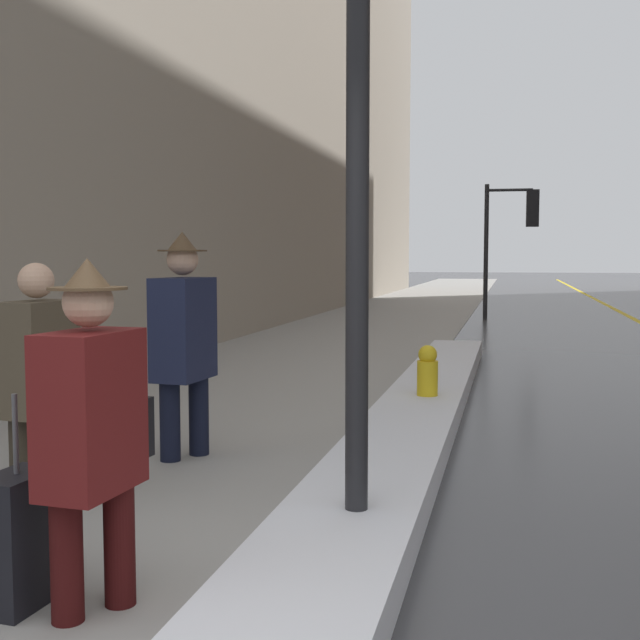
% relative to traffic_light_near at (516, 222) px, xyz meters
% --- Properties ---
extents(sidewalk_slab, '(4.00, 80.00, 0.01)m').
position_rel_traffic_light_near_xyz_m(sidewalk_slab, '(-3.10, -3.37, -2.39)').
color(sidewalk_slab, gray).
rests_on(sidewalk_slab, ground).
extents(snow_bank_curb, '(0.74, 11.51, 0.22)m').
position_rel_traffic_light_near_xyz_m(snow_bank_curb, '(-0.88, -13.35, -2.28)').
color(snow_bank_curb, silver).
rests_on(snow_bank_curb, ground).
extents(traffic_light_near, '(1.31, 0.32, 3.33)m').
position_rel_traffic_light_near_xyz_m(traffic_light_near, '(0.00, 0.00, 0.00)').
color(traffic_light_near, black).
rests_on(traffic_light_near, ground).
extents(pedestrian_in_fedora, '(0.33, 0.69, 1.53)m').
position_rel_traffic_light_near_xyz_m(pedestrian_in_fedora, '(-1.78, -17.36, -1.56)').
color(pedestrian_in_fedora, '#340C0C').
rests_on(pedestrian_in_fedora, ground).
extents(pedestrian_with_shoulder_bag, '(0.32, 0.71, 1.50)m').
position_rel_traffic_light_near_xyz_m(pedestrian_with_shoulder_bag, '(-2.90, -16.00, -1.56)').
color(pedestrian_with_shoulder_bag, '#2A241B').
rests_on(pedestrian_with_shoulder_bag, ground).
extents(pedestrian_in_glasses, '(0.37, 0.75, 1.73)m').
position_rel_traffic_light_near_xyz_m(pedestrian_in_glasses, '(-2.46, -14.78, -1.45)').
color(pedestrian_in_glasses, black).
rests_on(pedestrian_in_glasses, ground).
extents(rolling_suitcase, '(0.25, 0.38, 0.95)m').
position_rel_traffic_light_near_xyz_m(rolling_suitcase, '(-2.13, -17.38, -2.09)').
color(rolling_suitcase, black).
rests_on(rolling_suitcase, ground).
extents(fire_hydrant, '(0.20, 0.20, 0.70)m').
position_rel_traffic_light_near_xyz_m(fire_hydrant, '(-0.83, -12.78, -2.05)').
color(fire_hydrant, gold).
rests_on(fire_hydrant, ground).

